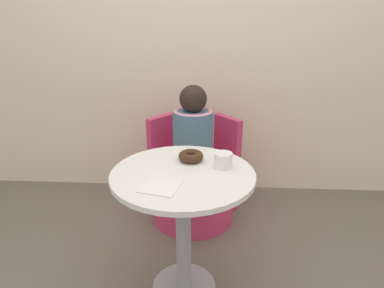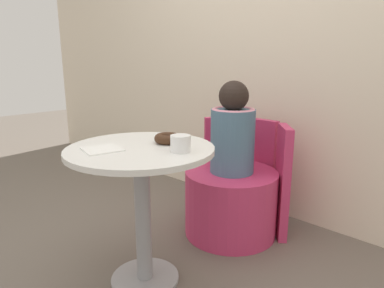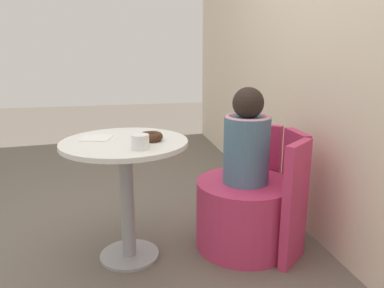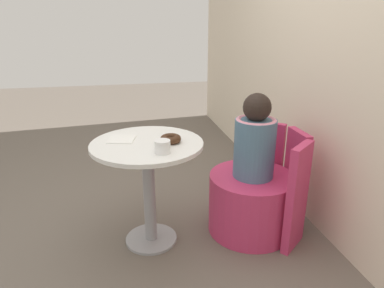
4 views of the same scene
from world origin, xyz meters
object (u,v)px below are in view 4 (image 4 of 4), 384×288
object	(u,v)px
child_figure	(255,140)
cup	(162,147)
tub_chair	(251,203)
donut	(171,139)
round_table	(148,167)

from	to	relation	value
child_figure	cup	world-z (taller)	child_figure
tub_chair	donut	distance (m)	0.74
child_figure	donut	world-z (taller)	child_figure
tub_chair	donut	world-z (taller)	donut
round_table	tub_chair	world-z (taller)	round_table
tub_chair	child_figure	xyz separation A→B (m)	(0.00, 0.00, 0.45)
round_table	cup	distance (m)	0.28
tub_chair	donut	xyz separation A→B (m)	(0.02, -0.54, 0.50)
tub_chair	child_figure	world-z (taller)	child_figure
tub_chair	child_figure	bearing A→B (deg)	0.00
round_table	donut	distance (m)	0.23
tub_chair	child_figure	size ratio (longest dim) A/B	1.04
child_figure	donut	bearing A→B (deg)	-88.06
round_table	donut	xyz separation A→B (m)	(0.03, 0.14, 0.18)
donut	cup	distance (m)	0.17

